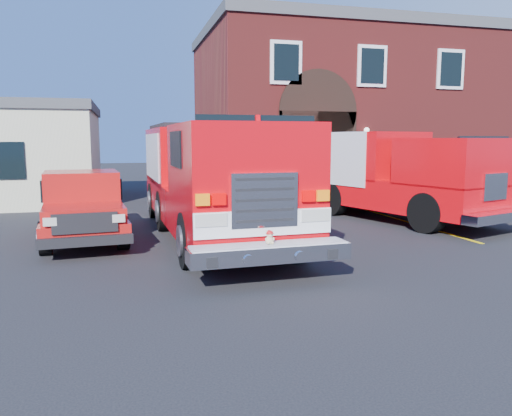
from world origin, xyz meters
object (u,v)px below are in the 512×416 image
object	(u,v)px
pickup_truck	(82,206)
fire_station	(344,112)
fire_engine	(211,177)
secondary_truck	(379,171)

from	to	relation	value
pickup_truck	fire_station	bearing A→B (deg)	40.07
fire_engine	secondary_truck	xyz separation A→B (m)	(6.52, 2.09, -0.05)
fire_station	secondary_truck	size ratio (longest dim) A/B	1.55
fire_station	pickup_truck	xyz separation A→B (m)	(-12.93, -10.88, -3.34)
fire_station	fire_engine	bearing A→B (deg)	-129.42
fire_station	secondary_truck	world-z (taller)	fire_station
pickup_truck	secondary_truck	xyz separation A→B (m)	(10.11, 1.60, 0.75)
fire_station	fire_engine	distance (m)	14.93
fire_engine	pickup_truck	size ratio (longest dim) A/B	1.79
fire_station	pickup_truck	size ratio (longest dim) A/B	2.52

